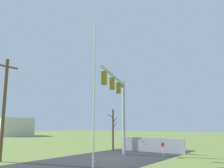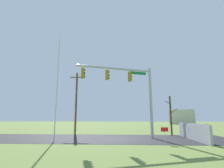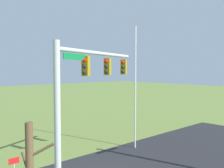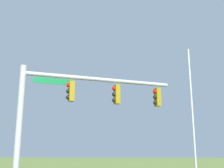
# 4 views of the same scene
# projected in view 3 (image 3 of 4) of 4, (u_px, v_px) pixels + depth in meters

# --- Properties ---
(road_surface) EXTENTS (28.00, 8.00, 0.01)m
(road_surface) POSITION_uv_depth(u_px,v_px,m) (149.00, 164.00, 15.61)
(road_surface) COLOR #232326
(road_surface) RESTS_ON ground_plane
(signal_mast) EXTENTS (7.14, 2.96, 6.99)m
(signal_mast) POSITION_uv_depth(u_px,v_px,m) (86.00, 85.00, 12.58)
(signal_mast) COLOR #B2B5BA
(signal_mast) RESTS_ON ground_plane
(flagpole) EXTENTS (0.10, 0.10, 8.91)m
(flagpole) POSITION_uv_depth(u_px,v_px,m) (135.00, 88.00, 18.71)
(flagpole) COLOR silver
(flagpole) RESTS_ON ground_plane
(open_sign) EXTENTS (0.56, 0.04, 1.22)m
(open_sign) POSITION_uv_depth(u_px,v_px,m) (14.00, 164.00, 13.27)
(open_sign) COLOR silver
(open_sign) RESTS_ON ground_plane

